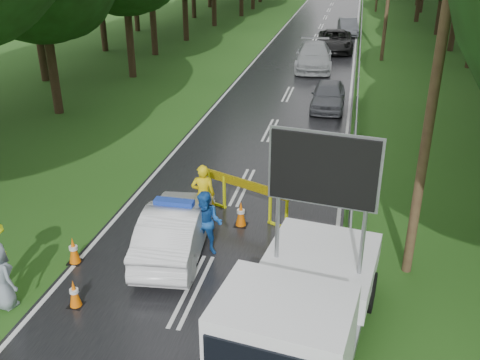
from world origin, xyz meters
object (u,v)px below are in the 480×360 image
(civilian, at_px, (206,224))
(queue_car_fourth, at_px, (348,27))
(officer, at_px, (203,195))
(queue_car_first, at_px, (328,95))
(barrier, at_px, (247,189))
(work_truck, at_px, (300,311))
(queue_car_third, at_px, (335,41))
(queue_car_second, at_px, (314,56))
(police_sedan, at_px, (176,228))

(civilian, xyz_separation_m, queue_car_fourth, (2.67, 35.96, -0.22))
(officer, height_order, civilian, officer)
(civilian, xyz_separation_m, queue_car_first, (2.37, 14.15, -0.24))
(civilian, bearing_deg, barrier, 74.35)
(civilian, bearing_deg, work_truck, -50.46)
(barrier, bearing_deg, queue_car_third, 110.55)
(work_truck, relative_size, queue_car_second, 1.04)
(queue_car_first, bearing_deg, queue_car_second, 99.80)
(police_sedan, distance_m, civilian, 0.88)
(queue_car_third, relative_size, queue_car_fourth, 1.29)
(barrier, distance_m, queue_car_first, 12.00)
(police_sedan, relative_size, barrier, 1.62)
(barrier, height_order, officer, officer)
(work_truck, bearing_deg, barrier, 119.20)
(civilian, xyz_separation_m, queue_car_third, (1.94, 28.72, -0.15))
(queue_car_first, xyz_separation_m, queue_car_fourth, (0.30, 21.80, 0.02))
(work_truck, bearing_deg, queue_car_first, 99.57)
(barrier, xyz_separation_m, queue_car_third, (1.30, 26.44, -0.16))
(officer, bearing_deg, queue_car_first, -115.98)
(civilian, distance_m, queue_car_third, 28.79)
(officer, relative_size, queue_car_second, 0.34)
(police_sedan, distance_m, queue_car_third, 28.94)
(queue_car_first, distance_m, queue_car_third, 14.57)
(civilian, bearing_deg, queue_car_third, 86.01)
(queue_car_fourth, bearing_deg, civilian, -101.16)
(barrier, bearing_deg, queue_car_first, 105.07)
(officer, bearing_deg, police_sedan, 65.96)
(work_truck, bearing_deg, queue_car_third, 99.56)
(officer, distance_m, queue_car_second, 21.21)
(queue_car_fourth, bearing_deg, work_truck, -96.60)
(work_truck, distance_m, civilian, 4.53)
(queue_car_third, height_order, queue_car_fourth, queue_car_third)
(police_sedan, xyz_separation_m, queue_car_third, (2.79, 28.81, 0.05))
(work_truck, relative_size, queue_car_fourth, 1.37)
(civilian, relative_size, queue_car_fourth, 0.43)
(work_truck, xyz_separation_m, officer, (-3.42, 5.04, -0.24))
(barrier, xyz_separation_m, queue_car_second, (0.26, 20.44, -0.12))
(officer, distance_m, civilian, 1.65)
(queue_car_fourth, bearing_deg, police_sedan, -102.49)
(police_sedan, bearing_deg, queue_car_second, -100.39)
(civilian, height_order, queue_car_third, civilian)
(work_truck, xyz_separation_m, barrier, (-2.25, 5.77, -0.27))
(police_sedan, relative_size, officer, 2.32)
(officer, distance_m, queue_car_first, 12.92)
(work_truck, distance_m, queue_car_second, 26.28)
(queue_car_first, bearing_deg, queue_car_fourth, 89.24)
(queue_car_first, relative_size, queue_car_fourth, 0.94)
(queue_car_second, bearing_deg, queue_car_third, 76.36)
(queue_car_fourth, bearing_deg, officer, -102.23)
(work_truck, bearing_deg, queue_car_second, 102.23)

